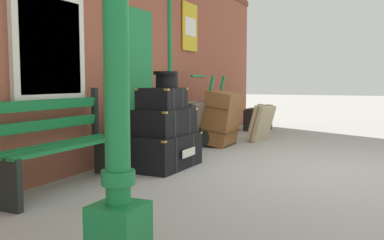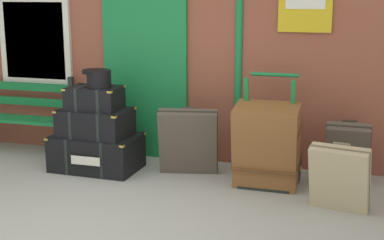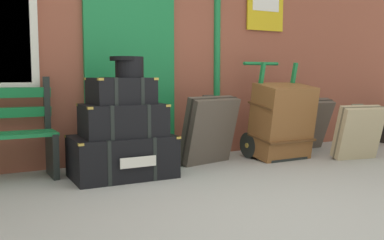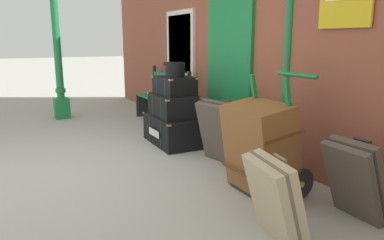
{
  "view_description": "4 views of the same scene",
  "coord_description": "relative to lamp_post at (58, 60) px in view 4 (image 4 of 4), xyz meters",
  "views": [
    {
      "loc": [
        -5.24,
        -0.78,
        1.08
      ],
      "look_at": [
        -0.1,
        1.56,
        0.57
      ],
      "focal_mm": 39.61,
      "sensor_mm": 36.0,
      "label": 1
    },
    {
      "loc": [
        2.33,
        -4.0,
        2.08
      ],
      "look_at": [
        0.53,
        1.93,
        0.64
      ],
      "focal_mm": 51.74,
      "sensor_mm": 36.0,
      "label": 2
    },
    {
      "loc": [
        -2.07,
        -2.41,
        1.02
      ],
      "look_at": [
        0.15,
        1.64,
        0.55
      ],
      "focal_mm": 40.95,
      "sensor_mm": 36.0,
      "label": 3
    },
    {
      "loc": [
        4.2,
        -0.54,
        1.52
      ],
      "look_at": [
        0.23,
        1.58,
        0.53
      ],
      "focal_mm": 34.29,
      "sensor_mm": 36.0,
      "label": 4
    }
  ],
  "objects": [
    {
      "name": "lamp_post",
      "position": [
        0.0,
        0.0,
        0.0
      ],
      "size": [
        0.28,
        0.28,
        2.98
      ],
      "color": "#197A3D",
      "rests_on": "ground"
    },
    {
      "name": "brick_facade",
      "position": [
        3.29,
        2.05,
        0.46
      ],
      "size": [
        10.4,
        0.35,
        3.2
      ],
      "color": "brown",
      "rests_on": "ground"
    },
    {
      "name": "steamer_trunk_base",
      "position": [
        2.71,
        1.19,
        -0.92
      ],
      "size": [
        1.03,
        0.7,
        0.43
      ],
      "color": "black",
      "rests_on": "ground"
    },
    {
      "name": "platform_bench",
      "position": [
        1.33,
        1.61,
        -0.69
      ],
      "size": [
        1.6,
        0.43,
        1.01
      ],
      "color": "#197A3D",
      "rests_on": "ground"
    },
    {
      "name": "porters_trolley",
      "position": [
        4.74,
        1.34,
        -0.86
      ],
      "size": [
        0.71,
        0.61,
        1.2
      ],
      "color": "black",
      "rests_on": "ground"
    },
    {
      "name": "round_hatbox",
      "position": [
        2.78,
        1.17,
        -0.02
      ],
      "size": [
        0.34,
        0.3,
        0.21
      ],
      "color": "black",
      "rests_on": "steamer_trunk_top"
    },
    {
      "name": "suitcase_slate",
      "position": [
        5.58,
        1.52,
        -0.78
      ],
      "size": [
        0.48,
        0.42,
        0.72
      ],
      "color": "#51473D",
      "rests_on": "ground"
    },
    {
      "name": "steamer_trunk_middle",
      "position": [
        2.71,
        1.18,
        -0.55
      ],
      "size": [
        0.84,
        0.59,
        0.33
      ],
      "color": "black",
      "rests_on": "steamer_trunk_base"
    },
    {
      "name": "large_brown_trunk",
      "position": [
        4.74,
        1.16,
        -0.67
      ],
      "size": [
        0.7,
        0.56,
        0.93
      ],
      "color": "brown",
      "rests_on": "ground"
    },
    {
      "name": "suitcase_oxblood",
      "position": [
        3.81,
        1.33,
        -0.74
      ],
      "size": [
        0.73,
        0.5,
        0.8
      ],
      "color": "#51473D",
      "rests_on": "ground"
    },
    {
      "name": "ground_plane",
      "position": [
        3.31,
        -0.55,
        -1.13
      ],
      "size": [
        60.0,
        60.0,
        0.0
      ],
      "primitive_type": "plane",
      "color": "#A3A099"
    },
    {
      "name": "suitcase_beige",
      "position": [
        5.53,
        0.69,
        -0.8
      ],
      "size": [
        0.61,
        0.43,
        0.68
      ],
      "color": "tan",
      "rests_on": "ground"
    },
    {
      "name": "steamer_trunk_top",
      "position": [
        2.71,
        1.19,
        -0.26
      ],
      "size": [
        0.63,
        0.47,
        0.27
      ],
      "color": "black",
      "rests_on": "steamer_trunk_middle"
    }
  ]
}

